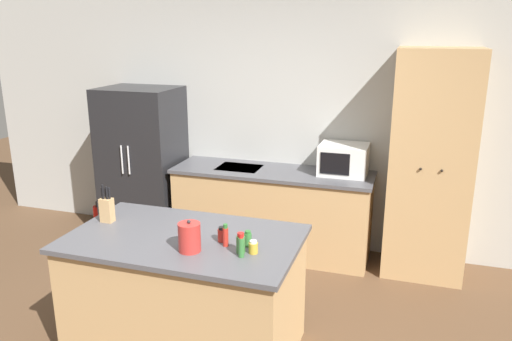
{
  "coord_description": "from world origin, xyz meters",
  "views": [
    {
      "loc": [
        1.32,
        -2.68,
        2.29
      ],
      "look_at": [
        0.01,
        1.4,
        1.05
      ],
      "focal_mm": 35.0,
      "sensor_mm": 36.0,
      "label": 1
    }
  ],
  "objects_px": {
    "spice_bottle_tall_dark": "(253,247)",
    "spice_bottle_pale_salt": "(222,235)",
    "microwave": "(344,159)",
    "kettle": "(190,237)",
    "spice_bottle_short_red": "(241,244)",
    "pantry_cabinet": "(430,166)",
    "spice_bottle_green_herb": "(226,236)",
    "fire_extinguisher": "(99,219)",
    "knife_block": "(107,209)",
    "spice_bottle_amber_oil": "(241,246)",
    "spice_bottle_orange_cap": "(248,239)",
    "refrigerator": "(143,164)"
  },
  "relations": [
    {
      "from": "microwave",
      "to": "spice_bottle_short_red",
      "type": "height_order",
      "value": "microwave"
    },
    {
      "from": "knife_block",
      "to": "spice_bottle_short_red",
      "type": "height_order",
      "value": "knife_block"
    },
    {
      "from": "spice_bottle_orange_cap",
      "to": "kettle",
      "type": "xyz_separation_m",
      "value": [
        -0.33,
        -0.18,
        0.05
      ]
    },
    {
      "from": "pantry_cabinet",
      "to": "microwave",
      "type": "xyz_separation_m",
      "value": [
        -0.8,
        0.07,
        -0.02
      ]
    },
    {
      "from": "spice_bottle_amber_oil",
      "to": "fire_extinguisher",
      "type": "relative_size",
      "value": 0.41
    },
    {
      "from": "spice_bottle_short_red",
      "to": "spice_bottle_pale_salt",
      "type": "height_order",
      "value": "spice_bottle_short_red"
    },
    {
      "from": "pantry_cabinet",
      "to": "spice_bottle_tall_dark",
      "type": "bearing_deg",
      "value": -119.57
    },
    {
      "from": "pantry_cabinet",
      "to": "knife_block",
      "type": "bearing_deg",
      "value": -142.76
    },
    {
      "from": "kettle",
      "to": "spice_bottle_tall_dark",
      "type": "bearing_deg",
      "value": 12.34
    },
    {
      "from": "spice_bottle_amber_oil",
      "to": "spice_bottle_green_herb",
      "type": "distance_m",
      "value": 0.2
    },
    {
      "from": "spice_bottle_tall_dark",
      "to": "spice_bottle_green_herb",
      "type": "height_order",
      "value": "spice_bottle_green_herb"
    },
    {
      "from": "spice_bottle_pale_salt",
      "to": "knife_block",
      "type": "bearing_deg",
      "value": 175.66
    },
    {
      "from": "microwave",
      "to": "kettle",
      "type": "bearing_deg",
      "value": -108.27
    },
    {
      "from": "spice_bottle_orange_cap",
      "to": "fire_extinguisher",
      "type": "height_order",
      "value": "spice_bottle_orange_cap"
    },
    {
      "from": "refrigerator",
      "to": "spice_bottle_green_herb",
      "type": "xyz_separation_m",
      "value": [
        1.68,
        -1.83,
        0.13
      ]
    },
    {
      "from": "knife_block",
      "to": "kettle",
      "type": "bearing_deg",
      "value": -18.69
    },
    {
      "from": "spice_bottle_orange_cap",
      "to": "spice_bottle_tall_dark",
      "type": "bearing_deg",
      "value": -53.62
    },
    {
      "from": "spice_bottle_amber_oil",
      "to": "spice_bottle_pale_salt",
      "type": "height_order",
      "value": "spice_bottle_amber_oil"
    },
    {
      "from": "pantry_cabinet",
      "to": "spice_bottle_pale_salt",
      "type": "relative_size",
      "value": 20.3
    },
    {
      "from": "spice_bottle_short_red",
      "to": "spice_bottle_tall_dark",
      "type": "bearing_deg",
      "value": 14.14
    },
    {
      "from": "spice_bottle_green_herb",
      "to": "fire_extinguisher",
      "type": "xyz_separation_m",
      "value": [
        -2.22,
        1.7,
        -0.8
      ]
    },
    {
      "from": "spice_bottle_amber_oil",
      "to": "kettle",
      "type": "relative_size",
      "value": 0.74
    },
    {
      "from": "knife_block",
      "to": "spice_bottle_pale_salt",
      "type": "relative_size",
      "value": 2.76
    },
    {
      "from": "knife_block",
      "to": "spice_bottle_tall_dark",
      "type": "bearing_deg",
      "value": -8.62
    },
    {
      "from": "spice_bottle_green_herb",
      "to": "spice_bottle_pale_salt",
      "type": "distance_m",
      "value": 0.08
    },
    {
      "from": "spice_bottle_amber_oil",
      "to": "kettle",
      "type": "height_order",
      "value": "kettle"
    },
    {
      "from": "refrigerator",
      "to": "spice_bottle_short_red",
      "type": "xyz_separation_m",
      "value": [
        1.81,
        -1.9,
        0.12
      ]
    },
    {
      "from": "pantry_cabinet",
      "to": "kettle",
      "type": "relative_size",
      "value": 9.91
    },
    {
      "from": "microwave",
      "to": "fire_extinguisher",
      "type": "distance_m",
      "value": 2.86
    },
    {
      "from": "spice_bottle_pale_salt",
      "to": "kettle",
      "type": "xyz_separation_m",
      "value": [
        -0.14,
        -0.2,
        0.05
      ]
    },
    {
      "from": "knife_block",
      "to": "spice_bottle_amber_oil",
      "type": "xyz_separation_m",
      "value": [
        1.14,
        -0.26,
        -0.03
      ]
    },
    {
      "from": "microwave",
      "to": "knife_block",
      "type": "bearing_deg",
      "value": -129.3
    },
    {
      "from": "spice_bottle_tall_dark",
      "to": "spice_bottle_pale_salt",
      "type": "xyz_separation_m",
      "value": [
        -0.26,
        0.11,
        0.01
      ]
    },
    {
      "from": "refrigerator",
      "to": "spice_bottle_amber_oil",
      "type": "xyz_separation_m",
      "value": [
        1.83,
        -1.96,
        0.13
      ]
    },
    {
      "from": "microwave",
      "to": "spice_bottle_green_herb",
      "type": "xyz_separation_m",
      "value": [
        -0.49,
        -1.95,
        -0.07
      ]
    },
    {
      "from": "spice_bottle_pale_salt",
      "to": "spice_bottle_short_red",
      "type": "bearing_deg",
      "value": -35.77
    },
    {
      "from": "spice_bottle_orange_cap",
      "to": "fire_extinguisher",
      "type": "relative_size",
      "value": 0.28
    },
    {
      "from": "spice_bottle_orange_cap",
      "to": "refrigerator",
      "type": "bearing_deg",
      "value": 135.5
    },
    {
      "from": "spice_bottle_pale_salt",
      "to": "pantry_cabinet",
      "type": "bearing_deg",
      "value": 53.32
    },
    {
      "from": "refrigerator",
      "to": "spice_bottle_amber_oil",
      "type": "distance_m",
      "value": 2.68
    },
    {
      "from": "spice_bottle_green_herb",
      "to": "spice_bottle_orange_cap",
      "type": "xyz_separation_m",
      "value": [
        0.14,
        0.04,
        -0.02
      ]
    },
    {
      "from": "spice_bottle_green_herb",
      "to": "fire_extinguisher",
      "type": "bearing_deg",
      "value": 142.46
    },
    {
      "from": "spice_bottle_short_red",
      "to": "kettle",
      "type": "xyz_separation_m",
      "value": [
        -0.32,
        -0.07,
        0.03
      ]
    },
    {
      "from": "spice_bottle_amber_oil",
      "to": "spice_bottle_orange_cap",
      "type": "distance_m",
      "value": 0.17
    },
    {
      "from": "spice_bottle_green_herb",
      "to": "spice_bottle_orange_cap",
      "type": "distance_m",
      "value": 0.15
    },
    {
      "from": "knife_block",
      "to": "spice_bottle_amber_oil",
      "type": "bearing_deg",
      "value": -12.66
    },
    {
      "from": "spice_bottle_orange_cap",
      "to": "fire_extinguisher",
      "type": "bearing_deg",
      "value": 144.85
    },
    {
      "from": "pantry_cabinet",
      "to": "knife_block",
      "type": "height_order",
      "value": "pantry_cabinet"
    },
    {
      "from": "spice_bottle_amber_oil",
      "to": "fire_extinguisher",
      "type": "bearing_deg",
      "value": 142.37
    },
    {
      "from": "microwave",
      "to": "kettle",
      "type": "xyz_separation_m",
      "value": [
        -0.69,
        -2.08,
        -0.05
      ]
    }
  ]
}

